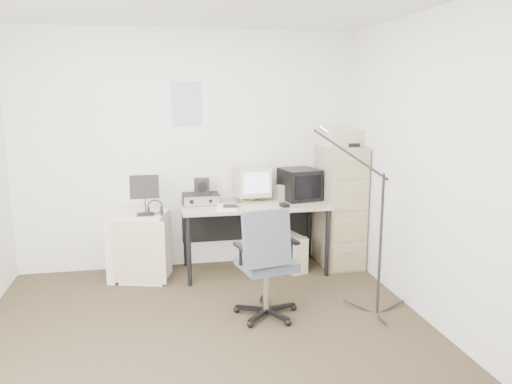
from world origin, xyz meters
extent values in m
cube|color=#322A1E|center=(0.00, 0.00, -0.01)|extent=(3.60, 3.60, 0.01)
cube|color=white|center=(0.00, 1.80, 1.25)|extent=(3.60, 0.02, 2.50)
cube|color=white|center=(0.00, -1.80, 1.25)|extent=(3.60, 0.02, 2.50)
cube|color=white|center=(1.80, 0.00, 1.25)|extent=(0.02, 3.60, 2.50)
cube|color=white|center=(-0.02, 1.79, 1.75)|extent=(0.30, 0.02, 0.44)
cube|color=tan|center=(1.58, 1.48, 0.65)|extent=(0.40, 0.60, 1.30)
cube|color=beige|center=(1.58, 1.50, 1.38)|extent=(0.46, 0.36, 0.16)
cube|color=gray|center=(0.63, 1.45, 0.36)|extent=(1.50, 0.70, 0.73)
cube|color=beige|center=(0.62, 1.54, 0.92)|extent=(0.36, 0.38, 0.37)
cube|color=black|center=(1.14, 1.56, 0.90)|extent=(0.43, 0.45, 0.33)
cube|color=beige|center=(0.92, 1.53, 0.81)|extent=(0.11, 0.11, 0.16)
cube|color=beige|center=(0.65, 1.31, 0.74)|extent=(0.52, 0.28, 0.03)
cube|color=black|center=(0.90, 1.23, 0.75)|extent=(0.09, 0.13, 0.03)
cube|color=black|center=(0.09, 1.54, 0.78)|extent=(0.37, 0.27, 0.11)
cube|color=black|center=(0.10, 1.55, 0.91)|extent=(0.17, 0.16, 0.15)
cube|color=white|center=(0.33, 1.27, 0.74)|extent=(0.25, 0.31, 0.02)
cube|color=beige|center=(1.02, 1.41, 0.19)|extent=(0.28, 0.44, 0.38)
cube|color=slate|center=(0.52, 0.35, 0.48)|extent=(0.66, 0.66, 0.96)
cube|color=silver|center=(-0.55, 1.46, 0.34)|extent=(0.64, 0.57, 0.68)
cube|color=black|center=(-0.47, 1.36, 0.88)|extent=(0.30, 0.20, 0.41)
torus|color=black|center=(-0.38, 1.33, 0.73)|extent=(0.21, 0.21, 0.03)
cylinder|color=black|center=(1.46, 0.21, 0.79)|extent=(0.03, 0.03, 1.58)
camera|label=1|loc=(-0.34, -3.49, 1.85)|focal=35.00mm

